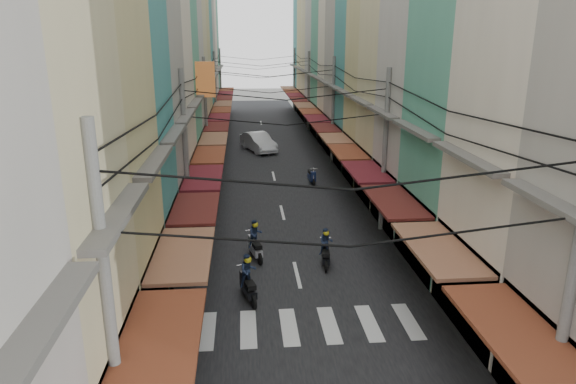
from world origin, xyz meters
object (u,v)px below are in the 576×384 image
market_umbrella (455,238)px  traffic_sign (478,260)px  white_car (259,151)px  bicycle (425,249)px

market_umbrella → traffic_sign: (-0.05, -2.05, 0.02)m
white_car → traffic_sign: size_ratio=1.83×
bicycle → traffic_sign: (-0.49, -6.18, 2.28)m
bicycle → white_car: bearing=36.5°
bicycle → traffic_sign: 6.60m
bicycle → market_umbrella: market_umbrella is taller
bicycle → market_umbrella: (-0.44, -4.13, 2.26)m
white_car → market_umbrella: market_umbrella is taller
white_car → traffic_sign: 29.51m
traffic_sign → white_car: bearing=102.9°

